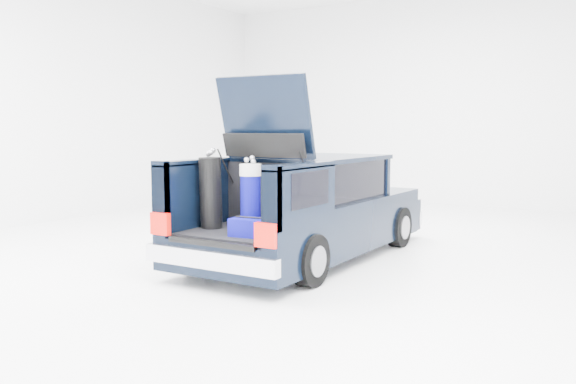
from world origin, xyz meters
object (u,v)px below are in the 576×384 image
Objects in this scene: black_golf_bag at (211,192)px; car at (310,210)px; blue_duffel at (250,227)px; red_suitcase at (298,210)px; blue_golf_bag at (251,195)px.

car is at bearing 81.22° from black_golf_bag.
red_suitcase is at bearing 62.78° from blue_duffel.
black_golf_bag is 0.49m from blue_golf_bag.
car reaches higher than blue_duffel.
blue_golf_bag is 1.96× the size of blue_duffel.
car is 1.73m from black_golf_bag.
black_golf_bag is 0.85m from blue_duffel.
black_golf_bag reaches higher than red_suitcase.
blue_golf_bag is (-0.57, -0.18, 0.16)m from red_suitcase.
blue_golf_bag reaches higher than red_suitcase.
black_golf_bag is (-1.00, -0.43, 0.19)m from red_suitcase.
black_golf_bag is (-0.50, -1.62, 0.37)m from car.
red_suitcase is 0.62m from blue_golf_bag.
car is 10.17× the size of blue_duffel.
car is 5.18× the size of blue_golf_bag.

